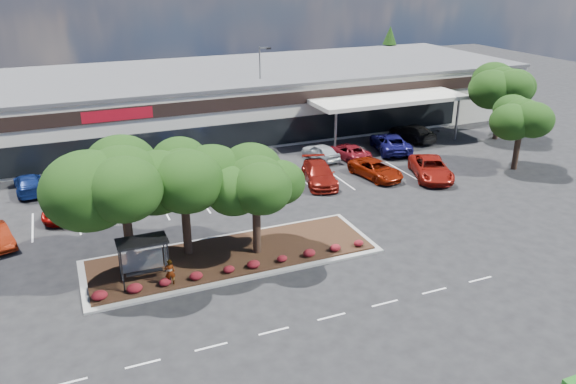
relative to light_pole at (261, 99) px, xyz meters
name	(u,v)px	position (x,y,z in m)	size (l,w,h in m)	color
ground	(287,282)	(-8.60, -27.53, -4.15)	(160.00, 160.00, 0.00)	black
retail_store	(166,103)	(-8.54, 6.38, -0.99)	(80.40, 25.20, 6.25)	silver
landscape_island	(233,256)	(-10.60, -23.53, -4.02)	(18.00, 6.00, 0.26)	#9B9B96
lane_markings	(231,213)	(-8.74, -17.11, -4.14)	(33.12, 20.06, 0.01)	silver
shrub_row	(243,266)	(-10.60, -25.63, -3.64)	(17.00, 0.80, 0.50)	maroon
bus_shelter	(142,248)	(-16.10, -24.58, -1.84)	(2.75, 1.55, 2.59)	black
island_tree_west	(125,207)	(-16.60, -23.03, 0.06)	(7.20, 7.20, 7.89)	#14330E
island_tree_mid	(184,198)	(-13.10, -22.33, -0.23)	(6.60, 6.60, 7.32)	#14330E
island_tree_east	(256,204)	(-9.10, -23.83, -0.63)	(5.80, 5.80, 6.50)	#14330E
tree_east_near	(519,134)	(17.40, -17.53, -0.89)	(5.60, 5.60, 6.51)	#14330E
tree_east_far	(500,103)	(22.40, -9.53, -0.34)	(6.40, 6.40, 7.62)	#14330E
conifer_north_east	(388,58)	(25.40, 16.47, 0.35)	(3.96, 3.96, 9.00)	#14330E
person_waiting	(170,272)	(-14.86, -25.58, -3.12)	(0.56, 0.37, 1.54)	#594C47
light_pole	(261,99)	(0.00, 0.00, 0.00)	(1.43, 0.66, 9.39)	#9B9B96
car_1	(70,204)	(-19.52, -12.68, -3.36)	(2.60, 5.64, 1.57)	#9A0A07
car_2	(182,188)	(-11.25, -12.42, -3.48)	(1.42, 4.06, 1.34)	silver
car_3	(152,188)	(-13.46, -11.96, -3.33)	(2.29, 5.64, 1.64)	#9DA4A8
car_4	(217,180)	(-8.36, -12.13, -3.31)	(1.78, 5.10, 1.68)	#58575E
car_5	(248,177)	(-5.77, -12.23, -3.37)	(1.64, 4.70, 1.55)	navy
car_6	(319,174)	(-0.14, -14.06, -3.31)	(2.35, 5.77, 1.68)	maroon
car_7	(376,169)	(4.88, -14.68, -3.41)	(2.43, 5.28, 1.47)	maroon
car_8	(431,168)	(9.18, -16.52, -3.30)	(2.82, 6.11, 1.70)	maroon
car_9	(28,184)	(-22.32, -6.90, -3.42)	(2.03, 5.00, 1.45)	navy
car_10	(107,180)	(-16.45, -8.73, -3.37)	(2.17, 5.34, 1.55)	#53555A
car_11	(134,175)	(-14.25, -8.06, -3.48)	(1.56, 3.88, 1.32)	navy
car_12	(188,168)	(-9.84, -8.45, -3.33)	(1.72, 4.94, 1.63)	navy
car_13	(214,160)	(-7.21, -7.22, -3.31)	(1.98, 4.92, 1.68)	silver
car_14	(321,152)	(2.66, -8.54, -3.40)	(1.76, 4.36, 1.49)	#B3BABF
car_15	(349,151)	(5.23, -9.26, -3.47)	(2.24, 4.85, 1.35)	maroon
car_16	(390,143)	(9.97, -8.86, -3.28)	(2.86, 6.20, 1.72)	#141355
car_17	(412,132)	(14.08, -6.56, -3.32)	(2.31, 5.67, 1.65)	black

